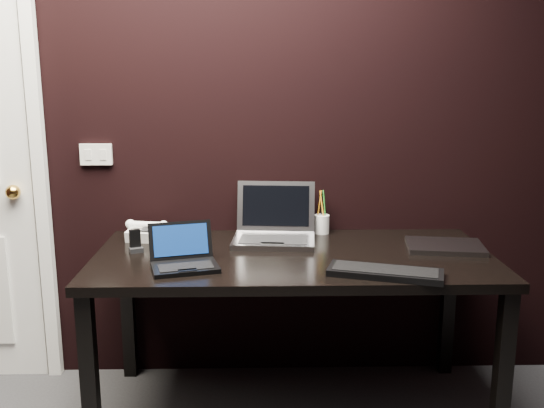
{
  "coord_description": "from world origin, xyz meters",
  "views": [
    {
      "loc": [
        0.15,
        -1.09,
        1.5
      ],
      "look_at": [
        0.21,
        1.35,
        0.97
      ],
      "focal_mm": 40.0,
      "sensor_mm": 36.0,
      "label": 1
    }
  ],
  "objects_px": {
    "desk": "(293,271)",
    "desk_phone": "(148,232)",
    "silver_laptop": "(274,231)",
    "mobile_phone": "(135,243)",
    "netbook": "(184,259)",
    "closed_laptop": "(445,246)",
    "pen_cup": "(322,223)",
    "ext_keyboard": "(385,272)"
  },
  "relations": [
    {
      "from": "netbook",
      "to": "desk_phone",
      "type": "bearing_deg",
      "value": 117.54
    },
    {
      "from": "netbook",
      "to": "closed_laptop",
      "type": "bearing_deg",
      "value": 11.7
    },
    {
      "from": "desk",
      "to": "desk_phone",
      "type": "xyz_separation_m",
      "value": [
        -0.66,
        0.24,
        0.12
      ]
    },
    {
      "from": "closed_laptop",
      "to": "pen_cup",
      "type": "distance_m",
      "value": 0.59
    },
    {
      "from": "pen_cup",
      "to": "desk",
      "type": "bearing_deg",
      "value": -114.9
    },
    {
      "from": "pen_cup",
      "to": "silver_laptop",
      "type": "bearing_deg",
      "value": -150.63
    },
    {
      "from": "netbook",
      "to": "ext_keyboard",
      "type": "xyz_separation_m",
      "value": [
        0.78,
        -0.12,
        -0.02
      ]
    },
    {
      "from": "desk",
      "to": "netbook",
      "type": "xyz_separation_m",
      "value": [
        -0.45,
        -0.17,
        0.11
      ]
    },
    {
      "from": "silver_laptop",
      "to": "pen_cup",
      "type": "xyz_separation_m",
      "value": [
        0.23,
        0.13,
        0.0
      ]
    },
    {
      "from": "netbook",
      "to": "desk",
      "type": "bearing_deg",
      "value": 20.98
    },
    {
      "from": "closed_laptop",
      "to": "desk_phone",
      "type": "xyz_separation_m",
      "value": [
        -1.34,
        0.18,
        0.03
      ]
    },
    {
      "from": "desk",
      "to": "pen_cup",
      "type": "relative_size",
      "value": 8.04
    },
    {
      "from": "netbook",
      "to": "ext_keyboard",
      "type": "relative_size",
      "value": 0.67
    },
    {
      "from": "desk",
      "to": "netbook",
      "type": "bearing_deg",
      "value": -159.02
    },
    {
      "from": "desk",
      "to": "pen_cup",
      "type": "xyz_separation_m",
      "value": [
        0.16,
        0.34,
        0.13
      ]
    },
    {
      "from": "silver_laptop",
      "to": "closed_laptop",
      "type": "xyz_separation_m",
      "value": [
        0.75,
        -0.14,
        -0.04
      ]
    },
    {
      "from": "mobile_phone",
      "to": "pen_cup",
      "type": "height_order",
      "value": "pen_cup"
    },
    {
      "from": "desk_phone",
      "to": "pen_cup",
      "type": "relative_size",
      "value": 1.0
    },
    {
      "from": "desk",
      "to": "mobile_phone",
      "type": "height_order",
      "value": "mobile_phone"
    },
    {
      "from": "desk",
      "to": "silver_laptop",
      "type": "relative_size",
      "value": 4.3
    },
    {
      "from": "desk_phone",
      "to": "closed_laptop",
      "type": "bearing_deg",
      "value": -7.78
    },
    {
      "from": "netbook",
      "to": "closed_laptop",
      "type": "distance_m",
      "value": 1.15
    },
    {
      "from": "silver_laptop",
      "to": "mobile_phone",
      "type": "xyz_separation_m",
      "value": [
        -0.61,
        -0.16,
        -0.01
      ]
    },
    {
      "from": "desk",
      "to": "closed_laptop",
      "type": "relative_size",
      "value": 4.76
    },
    {
      "from": "desk",
      "to": "mobile_phone",
      "type": "relative_size",
      "value": 17.4
    },
    {
      "from": "netbook",
      "to": "mobile_phone",
      "type": "xyz_separation_m",
      "value": [
        -0.24,
        0.22,
        0.0
      ]
    },
    {
      "from": "netbook",
      "to": "mobile_phone",
      "type": "distance_m",
      "value": 0.32
    },
    {
      "from": "netbook",
      "to": "pen_cup",
      "type": "bearing_deg",
      "value": 40.08
    },
    {
      "from": "desk",
      "to": "silver_laptop",
      "type": "bearing_deg",
      "value": 110.38
    },
    {
      "from": "desk",
      "to": "silver_laptop",
      "type": "distance_m",
      "value": 0.25
    },
    {
      "from": "netbook",
      "to": "pen_cup",
      "type": "xyz_separation_m",
      "value": [
        0.6,
        0.51,
        0.02
      ]
    },
    {
      "from": "desk_phone",
      "to": "ext_keyboard",
      "type": "bearing_deg",
      "value": -28.17
    },
    {
      "from": "desk_phone",
      "to": "mobile_phone",
      "type": "bearing_deg",
      "value": -95.57
    },
    {
      "from": "closed_laptop",
      "to": "desk_phone",
      "type": "relative_size",
      "value": 1.68
    },
    {
      "from": "desk_phone",
      "to": "netbook",
      "type": "bearing_deg",
      "value": -62.46
    },
    {
      "from": "netbook",
      "to": "desk_phone",
      "type": "xyz_separation_m",
      "value": [
        -0.22,
        0.42,
        0.0
      ]
    },
    {
      "from": "desk",
      "to": "mobile_phone",
      "type": "bearing_deg",
      "value": 176.0
    },
    {
      "from": "silver_laptop",
      "to": "mobile_phone",
      "type": "bearing_deg",
      "value": -165.42
    },
    {
      "from": "desk_phone",
      "to": "mobile_phone",
      "type": "height_order",
      "value": "mobile_phone"
    },
    {
      "from": "silver_laptop",
      "to": "netbook",
      "type": "bearing_deg",
      "value": -134.54
    },
    {
      "from": "closed_laptop",
      "to": "desk",
      "type": "bearing_deg",
      "value": -174.86
    },
    {
      "from": "ext_keyboard",
      "to": "mobile_phone",
      "type": "distance_m",
      "value": 1.07
    }
  ]
}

